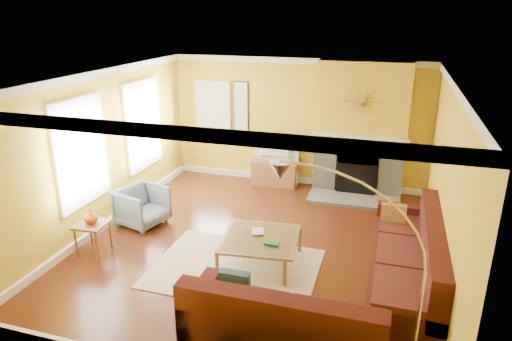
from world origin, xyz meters
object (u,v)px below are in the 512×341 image
(sectional_sofa, at_px, (331,258))
(media_console, at_px, (275,173))
(arc_lamp, at_px, (353,284))
(armchair, at_px, (142,206))
(coffee_table, at_px, (260,250))
(side_table, at_px, (93,238))

(sectional_sofa, height_order, media_console, sectional_sofa)
(sectional_sofa, height_order, arc_lamp, arc_lamp)
(media_console, relative_size, armchair, 1.28)
(coffee_table, xyz_separation_m, side_table, (-2.59, -0.46, 0.04))
(coffee_table, distance_m, media_console, 3.32)
(sectional_sofa, xyz_separation_m, side_table, (-3.69, -0.15, -0.20))
(media_console, distance_m, side_table, 4.20)
(sectional_sofa, height_order, side_table, sectional_sofa)
(side_table, xyz_separation_m, arc_lamp, (4.08, -1.49, 0.90))
(coffee_table, height_order, arc_lamp, arc_lamp)
(sectional_sofa, height_order, coffee_table, sectional_sofa)
(coffee_table, xyz_separation_m, arc_lamp, (1.50, -1.95, 0.93))
(media_console, height_order, arc_lamp, arc_lamp)
(sectional_sofa, relative_size, side_table, 7.23)
(sectional_sofa, height_order, armchair, sectional_sofa)
(media_console, bearing_deg, sectional_sofa, -64.16)
(sectional_sofa, distance_m, armchair, 3.61)
(armchair, xyz_separation_m, arc_lamp, (3.87, -2.61, 0.81))
(armchair, distance_m, side_table, 1.15)
(armchair, bearing_deg, sectional_sofa, -89.43)
(sectional_sofa, relative_size, armchair, 4.86)
(coffee_table, height_order, side_table, side_table)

